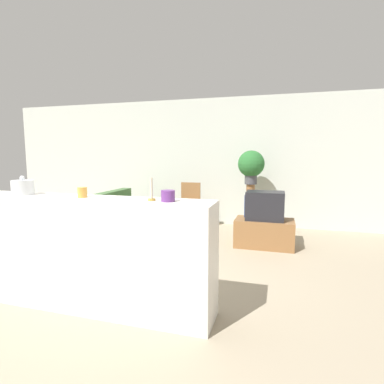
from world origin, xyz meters
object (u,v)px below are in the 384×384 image
(couch, at_px, (117,223))
(potted_plant, at_px, (251,165))
(wooden_chair, at_px, (189,204))
(decorative_bowl, at_px, (23,187))
(television, at_px, (265,206))

(couch, relative_size, potted_plant, 3.04)
(wooden_chair, xyz_separation_m, decorative_bowl, (-0.83, -3.16, 0.65))
(wooden_chair, xyz_separation_m, potted_plant, (1.17, 0.27, 0.78))
(television, relative_size, potted_plant, 0.95)
(potted_plant, relative_size, decorative_bowl, 3.03)
(couch, height_order, decorative_bowl, decorative_bowl)
(couch, bearing_deg, wooden_chair, 39.15)
(decorative_bowl, bearing_deg, wooden_chair, 75.23)
(couch, bearing_deg, decorative_bowl, -83.57)
(couch, xyz_separation_m, decorative_bowl, (0.26, -2.27, 0.90))
(couch, distance_m, potted_plant, 2.74)
(couch, xyz_separation_m, potted_plant, (2.26, 1.16, 1.04))
(wooden_chair, height_order, decorative_bowl, decorative_bowl)
(couch, distance_m, wooden_chair, 1.43)
(wooden_chair, height_order, potted_plant, potted_plant)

